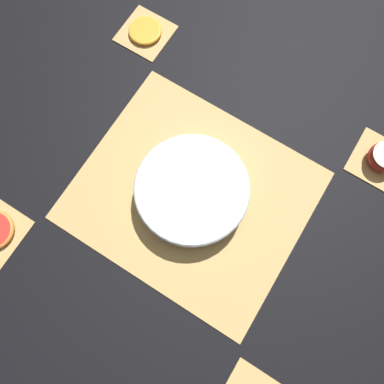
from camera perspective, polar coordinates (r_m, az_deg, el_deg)
ground_plane at (r=0.84m, az=-0.00°, el=-0.51°), size 6.00×6.00×0.00m
bamboo_mat_center at (r=0.84m, az=-0.00°, el=-0.46°), size 0.50×0.43×0.01m
coaster_mat_near_left at (r=0.96m, az=26.61°, el=4.28°), size 0.12×0.12×0.01m
coaster_mat_near_right at (r=1.03m, az=-7.10°, el=22.93°), size 0.12×0.12×0.01m
fruit_salad_bowl at (r=0.80m, az=0.02°, el=0.16°), size 0.25×0.25×0.06m
apple_half at (r=0.94m, az=27.23°, el=4.73°), size 0.07×0.07×0.04m
orange_slice_whole at (r=1.03m, az=-7.16°, el=23.20°), size 0.08×0.08×0.01m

